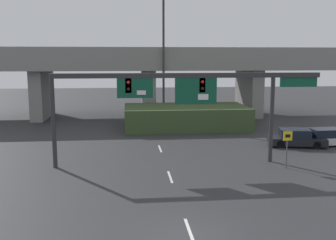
{
  "coord_description": "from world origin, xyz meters",
  "views": [
    {
      "loc": [
        -2.44,
        -14.95,
        7.08
      ],
      "look_at": [
        0.0,
        8.99,
        3.28
      ],
      "focal_mm": 42.0,
      "sensor_mm": 36.0,
      "label": 1
    }
  ],
  "objects_px": {
    "highway_light_pole_near": "(164,57)",
    "parked_sedan_near_right": "(296,138)",
    "signal_gantry": "(183,90)",
    "parked_sedan_mid_right": "(327,138)",
    "speed_limit_sign": "(287,144)"
  },
  "relations": [
    {
      "from": "speed_limit_sign",
      "to": "highway_light_pole_near",
      "type": "bearing_deg",
      "value": 108.37
    },
    {
      "from": "highway_light_pole_near",
      "to": "parked_sedan_near_right",
      "type": "bearing_deg",
      "value": -53.19
    },
    {
      "from": "speed_limit_sign",
      "to": "parked_sedan_near_right",
      "type": "xyz_separation_m",
      "value": [
        3.32,
        6.1,
        -0.97
      ]
    },
    {
      "from": "signal_gantry",
      "to": "parked_sedan_mid_right",
      "type": "xyz_separation_m",
      "value": [
        12.58,
        4.54,
        -4.36
      ]
    },
    {
      "from": "highway_light_pole_near",
      "to": "parked_sedan_mid_right",
      "type": "distance_m",
      "value": 18.84
    },
    {
      "from": "signal_gantry",
      "to": "highway_light_pole_near",
      "type": "xyz_separation_m",
      "value": [
        0.31,
        17.26,
        2.17
      ]
    },
    {
      "from": "speed_limit_sign",
      "to": "parked_sedan_mid_right",
      "type": "bearing_deg",
      "value": 46.09
    },
    {
      "from": "speed_limit_sign",
      "to": "highway_light_pole_near",
      "type": "relative_size",
      "value": 0.18
    },
    {
      "from": "speed_limit_sign",
      "to": "parked_sedan_near_right",
      "type": "height_order",
      "value": "speed_limit_sign"
    },
    {
      "from": "parked_sedan_near_right",
      "to": "parked_sedan_mid_right",
      "type": "relative_size",
      "value": 0.98
    },
    {
      "from": "signal_gantry",
      "to": "highway_light_pole_near",
      "type": "height_order",
      "value": "highway_light_pole_near"
    },
    {
      "from": "signal_gantry",
      "to": "parked_sedan_near_right",
      "type": "height_order",
      "value": "signal_gantry"
    },
    {
      "from": "signal_gantry",
      "to": "speed_limit_sign",
      "type": "height_order",
      "value": "signal_gantry"
    },
    {
      "from": "parked_sedan_near_right",
      "to": "parked_sedan_mid_right",
      "type": "distance_m",
      "value": 2.66
    },
    {
      "from": "highway_light_pole_near",
      "to": "speed_limit_sign",
      "type": "bearing_deg",
      "value": -71.63
    }
  ]
}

